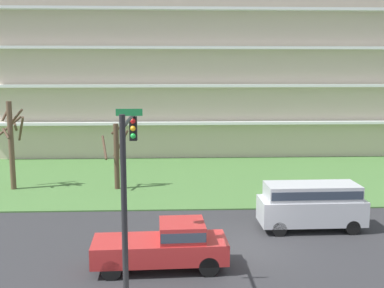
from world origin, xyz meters
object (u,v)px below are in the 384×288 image
object	(u,v)px
traffic_signal_mast	(128,179)
tree_far_left	(12,141)
tree_left	(116,154)
van_silver_center_left	(311,203)
pickup_red_near_left	(166,245)

from	to	relation	value
traffic_signal_mast	tree_far_left	bearing A→B (deg)	119.01
traffic_signal_mast	tree_left	bearing A→B (deg)	97.96
van_silver_center_left	tree_far_left	bearing A→B (deg)	-27.54
traffic_signal_mast	pickup_red_near_left	bearing A→B (deg)	70.36
van_silver_center_left	traffic_signal_mast	world-z (taller)	traffic_signal_mast
tree_far_left	traffic_signal_mast	xyz separation A→B (m)	(9.16, -16.51, 1.22)
tree_left	van_silver_center_left	size ratio (longest dim) A/B	0.87
tree_far_left	van_silver_center_left	distance (m)	19.73
tree_left	pickup_red_near_left	world-z (taller)	tree_left
tree_far_left	pickup_red_near_left	bearing A→B (deg)	-52.07
tree_far_left	tree_left	size ratio (longest dim) A/B	1.31
tree_left	traffic_signal_mast	bearing A→B (deg)	-82.04
pickup_red_near_left	traffic_signal_mast	bearing A→B (deg)	-111.98
van_silver_center_left	traffic_signal_mast	bearing A→B (deg)	41.59
tree_left	pickup_red_near_left	bearing A→B (deg)	-75.18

